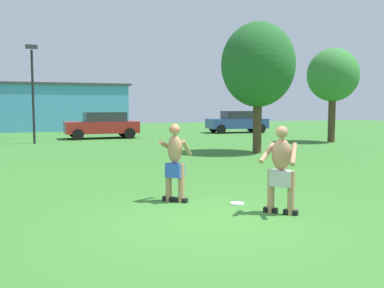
{
  "coord_description": "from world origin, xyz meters",
  "views": [
    {
      "loc": [
        -2.89,
        -6.7,
        1.99
      ],
      "look_at": [
        0.68,
        2.6,
        1.09
      ],
      "focal_mm": 40.34,
      "sensor_mm": 36.0,
      "label": 1
    }
  ],
  "objects_px": {
    "player_with_cap": "(175,159)",
    "player_in_gray": "(281,168)",
    "car_red_mid_lot": "(103,125)",
    "lamp_post": "(33,82)",
    "frisbee": "(237,203)",
    "car_blue_far_end": "(238,121)",
    "tree_behind_players": "(258,65)",
    "tree_right_field": "(333,76)"
  },
  "relations": [
    {
      "from": "player_with_cap",
      "to": "player_in_gray",
      "type": "height_order",
      "value": "player_with_cap"
    },
    {
      "from": "player_in_gray",
      "to": "car_red_mid_lot",
      "type": "bearing_deg",
      "value": 90.14
    },
    {
      "from": "lamp_post",
      "to": "player_in_gray",
      "type": "bearing_deg",
      "value": -76.92
    },
    {
      "from": "player_with_cap",
      "to": "frisbee",
      "type": "height_order",
      "value": "player_with_cap"
    },
    {
      "from": "frisbee",
      "to": "lamp_post",
      "type": "relative_size",
      "value": 0.06
    },
    {
      "from": "player_with_cap",
      "to": "player_in_gray",
      "type": "distance_m",
      "value": 2.22
    },
    {
      "from": "car_blue_far_end",
      "to": "tree_behind_players",
      "type": "distance_m",
      "value": 13.66
    },
    {
      "from": "car_red_mid_lot",
      "to": "tree_right_field",
      "type": "xyz_separation_m",
      "value": [
        11.1,
        -7.17,
        2.75
      ]
    },
    {
      "from": "player_with_cap",
      "to": "car_red_mid_lot",
      "type": "height_order",
      "value": "player_with_cap"
    },
    {
      "from": "frisbee",
      "to": "car_blue_far_end",
      "type": "bearing_deg",
      "value": 62.96
    },
    {
      "from": "player_in_gray",
      "to": "frisbee",
      "type": "xyz_separation_m",
      "value": [
        -0.39,
        0.99,
        -0.84
      ]
    },
    {
      "from": "car_red_mid_lot",
      "to": "lamp_post",
      "type": "xyz_separation_m",
      "value": [
        -3.92,
        -2.41,
        2.33
      ]
    },
    {
      "from": "lamp_post",
      "to": "tree_right_field",
      "type": "height_order",
      "value": "lamp_post"
    },
    {
      "from": "frisbee",
      "to": "car_red_mid_lot",
      "type": "height_order",
      "value": "car_red_mid_lot"
    },
    {
      "from": "player_with_cap",
      "to": "tree_behind_players",
      "type": "relative_size",
      "value": 0.3
    },
    {
      "from": "tree_behind_players",
      "to": "player_in_gray",
      "type": "bearing_deg",
      "value": -117.16
    },
    {
      "from": "player_with_cap",
      "to": "player_in_gray",
      "type": "relative_size",
      "value": 1.0
    },
    {
      "from": "player_in_gray",
      "to": "car_blue_far_end",
      "type": "height_order",
      "value": "player_in_gray"
    },
    {
      "from": "player_in_gray",
      "to": "frisbee",
      "type": "distance_m",
      "value": 1.35
    },
    {
      "from": "lamp_post",
      "to": "tree_behind_players",
      "type": "height_order",
      "value": "tree_behind_players"
    },
    {
      "from": "lamp_post",
      "to": "car_red_mid_lot",
      "type": "bearing_deg",
      "value": 31.58
    },
    {
      "from": "tree_right_field",
      "to": "lamp_post",
      "type": "bearing_deg",
      "value": 162.41
    },
    {
      "from": "car_red_mid_lot",
      "to": "lamp_post",
      "type": "height_order",
      "value": "lamp_post"
    },
    {
      "from": "car_blue_far_end",
      "to": "player_with_cap",
      "type": "bearing_deg",
      "value": -120.25
    },
    {
      "from": "player_in_gray",
      "to": "car_red_mid_lot",
      "type": "distance_m",
      "value": 19.48
    },
    {
      "from": "car_blue_far_end",
      "to": "tree_right_field",
      "type": "height_order",
      "value": "tree_right_field"
    },
    {
      "from": "player_with_cap",
      "to": "lamp_post",
      "type": "xyz_separation_m",
      "value": [
        -2.48,
        15.42,
        2.28
      ]
    },
    {
      "from": "frisbee",
      "to": "player_with_cap",
      "type": "bearing_deg",
      "value": 148.99
    },
    {
      "from": "car_red_mid_lot",
      "to": "frisbee",
      "type": "bearing_deg",
      "value": -91.05
    },
    {
      "from": "car_blue_far_end",
      "to": "lamp_post",
      "type": "bearing_deg",
      "value": -162.79
    },
    {
      "from": "player_with_cap",
      "to": "tree_behind_players",
      "type": "xyz_separation_m",
      "value": [
        6.19,
        7.5,
        2.76
      ]
    },
    {
      "from": "frisbee",
      "to": "lamp_post",
      "type": "xyz_separation_m",
      "value": [
        -3.58,
        16.08,
        3.14
      ]
    },
    {
      "from": "lamp_post",
      "to": "player_with_cap",
      "type": "bearing_deg",
      "value": -80.88
    },
    {
      "from": "player_in_gray",
      "to": "tree_right_field",
      "type": "bearing_deg",
      "value": 48.07
    },
    {
      "from": "car_red_mid_lot",
      "to": "tree_right_field",
      "type": "height_order",
      "value": "tree_right_field"
    },
    {
      "from": "tree_behind_players",
      "to": "lamp_post",
      "type": "bearing_deg",
      "value": 137.57
    },
    {
      "from": "car_red_mid_lot",
      "to": "tree_behind_players",
      "type": "height_order",
      "value": "tree_behind_players"
    },
    {
      "from": "frisbee",
      "to": "tree_right_field",
      "type": "distance_m",
      "value": 16.49
    },
    {
      "from": "tree_behind_players",
      "to": "player_with_cap",
      "type": "bearing_deg",
      "value": -129.5
    },
    {
      "from": "player_with_cap",
      "to": "frisbee",
      "type": "distance_m",
      "value": 1.55
    },
    {
      "from": "player_in_gray",
      "to": "car_red_mid_lot",
      "type": "xyz_separation_m",
      "value": [
        -0.05,
        19.48,
        -0.03
      ]
    },
    {
      "from": "frisbee",
      "to": "car_blue_far_end",
      "type": "xyz_separation_m",
      "value": [
        10.42,
        20.42,
        0.81
      ]
    }
  ]
}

